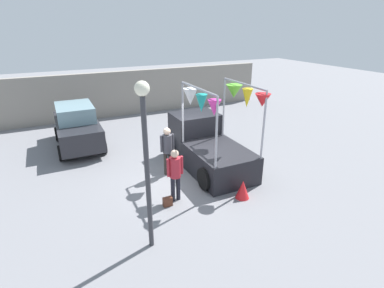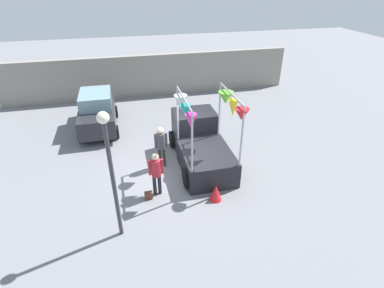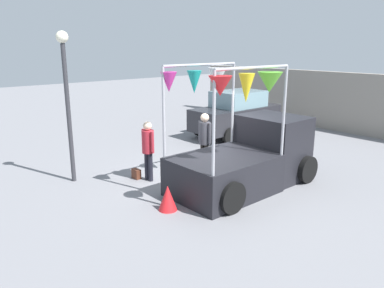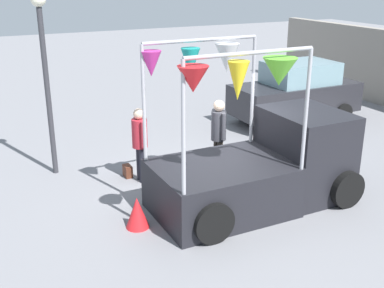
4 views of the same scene
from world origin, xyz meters
name	(u,v)px [view 2 (image 2 of 4)]	position (x,y,z in m)	size (l,w,h in m)	color
ground_plane	(179,169)	(0.00, 0.00, 0.00)	(60.00, 60.00, 0.00)	slate
vendor_truck	(200,141)	(1.03, 0.56, 0.88)	(2.42, 4.13, 3.28)	black
parked_car	(97,111)	(-3.23, 4.65, 0.94)	(1.88, 4.00, 1.88)	#26262B
person_customer	(156,170)	(-1.05, -1.34, 1.03)	(0.53, 0.34, 1.70)	black
person_vendor	(161,143)	(-0.62, 0.40, 1.09)	(0.53, 0.34, 1.78)	#2D2823
handbag	(149,195)	(-1.40, -1.54, 0.14)	(0.28, 0.16, 0.28)	#592D1E
street_lamp	(110,161)	(-2.40, -2.99, 2.66)	(0.32, 0.32, 4.10)	#333338
brick_boundary_wall	(151,76)	(0.00, 8.79, 1.30)	(18.00, 0.36, 2.60)	gray
folded_kite_bundle_crimson	(216,193)	(0.90, -2.15, 0.30)	(0.44, 0.44, 0.60)	red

